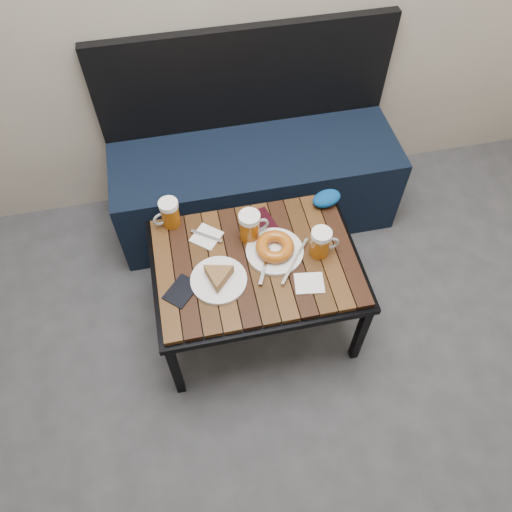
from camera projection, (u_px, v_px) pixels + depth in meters
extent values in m
cube|color=black|center=(255.00, 185.00, 2.57)|extent=(1.40, 0.50, 0.45)
cube|color=black|center=(245.00, 78.00, 2.31)|extent=(1.40, 0.05, 0.50)
cube|color=black|center=(175.00, 370.00, 2.00)|extent=(0.03, 0.03, 0.42)
cube|color=black|center=(360.00, 334.00, 2.09)|extent=(0.04, 0.03, 0.42)
cube|color=black|center=(162.00, 258.00, 2.32)|extent=(0.03, 0.04, 0.42)
cube|color=black|center=(323.00, 231.00, 2.41)|extent=(0.04, 0.04, 0.42)
cube|color=black|center=(256.00, 265.00, 2.02)|extent=(0.84, 0.62, 0.03)
cube|color=#331F0B|center=(256.00, 262.00, 2.00)|extent=(0.80, 0.58, 0.02)
cylinder|color=#974B0C|center=(170.00, 215.00, 2.06)|extent=(0.10, 0.10, 0.11)
cylinder|color=white|center=(168.00, 205.00, 2.01)|extent=(0.08, 0.08, 0.02)
torus|color=#8C999E|center=(160.00, 219.00, 2.05)|extent=(0.07, 0.03, 0.07)
cylinder|color=#974B0C|center=(250.00, 228.00, 2.01)|extent=(0.10, 0.10, 0.11)
cylinder|color=white|center=(249.00, 217.00, 1.96)|extent=(0.09, 0.09, 0.03)
torus|color=#8C999E|center=(261.00, 225.00, 2.02)|extent=(0.07, 0.02, 0.07)
cylinder|color=#974B0C|center=(320.00, 245.00, 1.97)|extent=(0.08, 0.08, 0.11)
cylinder|color=white|center=(322.00, 234.00, 1.92)|extent=(0.08, 0.08, 0.02)
torus|color=#8C999E|center=(331.00, 243.00, 1.97)|extent=(0.07, 0.02, 0.07)
cylinder|color=white|center=(219.00, 280.00, 1.93)|extent=(0.22, 0.22, 0.01)
cylinder|color=white|center=(275.00, 251.00, 2.01)|extent=(0.23, 0.23, 0.02)
torus|color=#8E460C|center=(275.00, 247.00, 1.98)|extent=(0.16, 0.16, 0.05)
cube|color=#A5A8AD|center=(295.00, 260.00, 1.97)|extent=(0.16, 0.20, 0.00)
cube|color=#A5A8AD|center=(265.00, 266.00, 1.96)|extent=(0.08, 0.17, 0.00)
cube|color=white|center=(207.00, 237.00, 2.06)|extent=(0.15, 0.15, 0.01)
cube|color=#A5A8AD|center=(206.00, 236.00, 2.05)|extent=(0.12, 0.09, 0.00)
cube|color=white|center=(309.00, 283.00, 1.92)|extent=(0.12, 0.11, 0.01)
cube|color=black|center=(181.00, 291.00, 1.91)|extent=(0.16, 0.16, 0.01)
cube|color=black|center=(261.00, 222.00, 2.10)|extent=(0.13, 0.16, 0.01)
ellipsoid|color=#051889|center=(327.00, 198.00, 2.15)|extent=(0.15, 0.12, 0.06)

